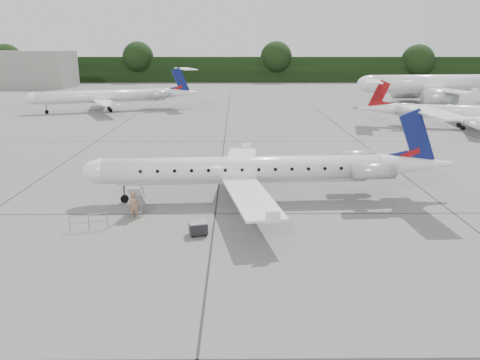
{
  "coord_description": "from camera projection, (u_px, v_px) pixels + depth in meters",
  "views": [
    {
      "loc": [
        -3.39,
        -25.31,
        10.82
      ],
      "look_at": [
        -3.14,
        4.74,
        2.3
      ],
      "focal_mm": 35.0,
      "sensor_mm": 36.0,
      "label": 1
    }
  ],
  "objects": [
    {
      "name": "bg_regional_left",
      "position": [
        102.0,
        90.0,
        81.41
      ],
      "size": [
        32.92,
        28.07,
        7.32
      ],
      "primitive_type": null,
      "rotation": [
        0.0,
        0.0,
        0.33
      ],
      "color": "silver",
      "rests_on": "ground"
    },
    {
      "name": "safety_railing",
      "position": [
        89.0,
        222.0,
        28.64
      ],
      "size": [
        2.13,
        0.69,
        1.0
      ],
      "primitive_type": null,
      "rotation": [
        0.0,
        0.0,
        0.28
      ],
      "color": "gray",
      "rests_on": "ground"
    },
    {
      "name": "bg_narrowbody",
      "position": [
        435.0,
        75.0,
        89.6
      ],
      "size": [
        34.6,
        26.42,
        11.66
      ],
      "primitive_type": null,
      "rotation": [
        0.0,
        0.0,
        0.1
      ],
      "color": "silver",
      "rests_on": "ground"
    },
    {
      "name": "bg_regional_right",
      "position": [
        471.0,
        105.0,
        63.96
      ],
      "size": [
        27.76,
        22.63,
        6.41
      ],
      "primitive_type": null,
      "rotation": [
        0.0,
        0.0,
        2.92
      ],
      "color": "silver",
      "rests_on": "ground"
    },
    {
      "name": "baggage_cart",
      "position": [
        198.0,
        228.0,
        27.92
      ],
      "size": [
        1.21,
        1.06,
        0.9
      ],
      "primitive_type": null,
      "rotation": [
        0.0,
        0.0,
        0.25
      ],
      "color": "black",
      "rests_on": "ground"
    },
    {
      "name": "passenger",
      "position": [
        134.0,
        206.0,
        30.46
      ],
      "size": [
        0.74,
        0.57,
        1.79
      ],
      "primitive_type": "imported",
      "rotation": [
        0.0,
        0.0,
        0.25
      ],
      "color": "#936650",
      "rests_on": "ground"
    },
    {
      "name": "airstair",
      "position": [
        137.0,
        198.0,
        31.67
      ],
      "size": [
        0.98,
        2.33,
        2.05
      ],
      "primitive_type": null,
      "rotation": [
        0.0,
        0.0,
        0.06
      ],
      "color": "silver",
      "rests_on": "ground"
    },
    {
      "name": "treeline",
      "position": [
        246.0,
        70.0,
        151.31
      ],
      "size": [
        260.0,
        4.0,
        8.0
      ],
      "primitive_type": "cube",
      "color": "black",
      "rests_on": "ground"
    },
    {
      "name": "main_regional_jet",
      "position": [
        243.0,
        157.0,
        33.53
      ],
      "size": [
        26.54,
        19.79,
        6.55
      ],
      "primitive_type": null,
      "rotation": [
        0.0,
        0.0,
        0.06
      ],
      "color": "silver",
      "rests_on": "ground"
    },
    {
      "name": "ground",
      "position": [
        294.0,
        240.0,
        27.33
      ],
      "size": [
        320.0,
        320.0,
        0.0
      ],
      "primitive_type": "plane",
      "color": "slate",
      "rests_on": "ground"
    }
  ]
}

